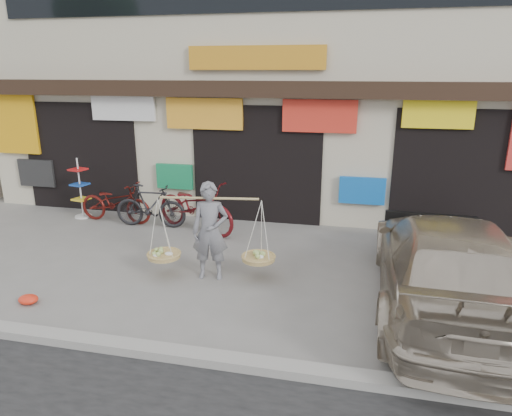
% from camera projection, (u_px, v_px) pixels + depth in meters
% --- Properties ---
extents(ground, '(70.00, 70.00, 0.00)m').
position_uv_depth(ground, '(211.00, 286.00, 7.61)').
color(ground, slate).
rests_on(ground, ground).
extents(kerb, '(70.00, 0.25, 0.12)m').
position_uv_depth(kerb, '(162.00, 352.00, 5.73)').
color(kerb, gray).
rests_on(kerb, ground).
extents(shophouse_block, '(14.00, 6.32, 7.00)m').
position_uv_depth(shophouse_block, '(279.00, 70.00, 12.60)').
color(shophouse_block, beige).
rests_on(shophouse_block, ground).
extents(street_vendor, '(2.18, 0.80, 1.69)m').
position_uv_depth(street_vendor, '(210.00, 235.00, 7.70)').
color(street_vendor, slate).
rests_on(street_vendor, ground).
extents(bike_0, '(1.85, 0.75, 0.95)m').
position_uv_depth(bike_0, '(116.00, 202.00, 10.68)').
color(bike_0, '#54120E').
rests_on(bike_0, ground).
extents(bike_1, '(1.68, 0.55, 1.00)m').
position_uv_depth(bike_1, '(150.00, 206.00, 10.33)').
color(bike_1, black).
rests_on(bike_1, ground).
extents(bike_2, '(2.27, 1.54, 1.13)m').
position_uv_depth(bike_2, '(195.00, 206.00, 10.05)').
color(bike_2, '#540E12').
rests_on(bike_2, ground).
extents(suv, '(2.17, 5.00, 1.43)m').
position_uv_depth(suv, '(447.00, 264.00, 6.72)').
color(suv, '#B5A792').
rests_on(suv, ground).
extents(display_rack, '(0.41, 0.41, 1.46)m').
position_uv_depth(display_rack, '(81.00, 194.00, 10.99)').
color(display_rack, silver).
rests_on(display_rack, ground).
extents(red_bag, '(0.31, 0.25, 0.14)m').
position_uv_depth(red_bag, '(28.00, 299.00, 7.01)').
color(red_bag, red).
rests_on(red_bag, ground).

